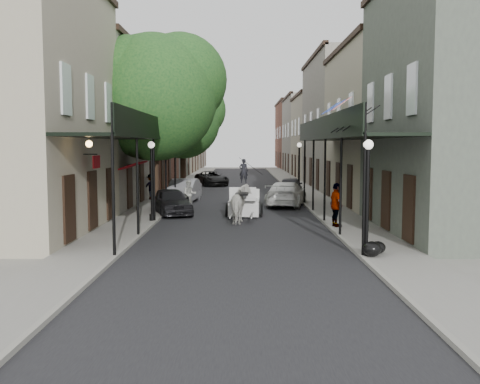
{
  "coord_description": "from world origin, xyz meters",
  "views": [
    {
      "loc": [
        0.07,
        -18.93,
        3.65
      ],
      "look_at": [
        0.03,
        4.46,
        1.6
      ],
      "focal_mm": 40.0,
      "sensor_mm": 36.0,
      "label": 1
    }
  ],
  "objects_px": {
    "tree_far": "(187,118)",
    "car_left_far": "(212,178)",
    "carriage": "(245,193)",
    "pedestrian_sidewalk_right": "(336,205)",
    "tree_near": "(162,92)",
    "lamppost_left": "(152,180)",
    "pedestrian_walking": "(189,194)",
    "lamppost_right_near": "(367,196)",
    "car_left_near": "(171,201)",
    "horse": "(242,204)",
    "car_right_near": "(286,194)",
    "lamppost_right_far": "(299,168)",
    "car_right_far": "(290,187)",
    "car_left_mid": "(184,191)",
    "pedestrian_sidewalk_left": "(151,187)"
  },
  "relations": [
    {
      "from": "carriage",
      "to": "car_right_near",
      "type": "bearing_deg",
      "value": 62.64
    },
    {
      "from": "lamppost_left",
      "to": "pedestrian_sidewalk_right",
      "type": "distance_m",
      "value": 8.59
    },
    {
      "from": "horse",
      "to": "tree_near",
      "type": "bearing_deg",
      "value": -40.99
    },
    {
      "from": "pedestrian_walking",
      "to": "pedestrian_sidewalk_left",
      "type": "relative_size",
      "value": 0.98
    },
    {
      "from": "lamppost_left",
      "to": "car_left_far",
      "type": "xyz_separation_m",
      "value": [
        1.5,
        23.5,
        -1.39
      ]
    },
    {
      "from": "pedestrian_sidewalk_left",
      "to": "lamppost_right_far",
      "type": "bearing_deg",
      "value": 169.01
    },
    {
      "from": "pedestrian_walking",
      "to": "lamppost_right_far",
      "type": "bearing_deg",
      "value": 27.34
    },
    {
      "from": "horse",
      "to": "car_left_mid",
      "type": "bearing_deg",
      "value": -64.61
    },
    {
      "from": "lamppost_right_near",
      "to": "car_left_near",
      "type": "height_order",
      "value": "lamppost_right_near"
    },
    {
      "from": "lamppost_right_far",
      "to": "car_left_far",
      "type": "distance_m",
      "value": 13.38
    },
    {
      "from": "tree_far",
      "to": "pedestrian_sidewalk_left",
      "type": "distance_m",
      "value": 9.8
    },
    {
      "from": "lamppost_right_far",
      "to": "car_left_near",
      "type": "distance_m",
      "value": 11.92
    },
    {
      "from": "tree_near",
      "to": "car_left_far",
      "type": "relative_size",
      "value": 2.02
    },
    {
      "from": "tree_far",
      "to": "car_left_far",
      "type": "bearing_deg",
      "value": 72.82
    },
    {
      "from": "tree_near",
      "to": "lamppost_left",
      "type": "relative_size",
      "value": 2.6
    },
    {
      "from": "carriage",
      "to": "pedestrian_walking",
      "type": "bearing_deg",
      "value": 138.27
    },
    {
      "from": "tree_far",
      "to": "horse",
      "type": "relative_size",
      "value": 4.05
    },
    {
      "from": "horse",
      "to": "carriage",
      "type": "relative_size",
      "value": 0.71
    },
    {
      "from": "car_left_mid",
      "to": "car_right_far",
      "type": "distance_m",
      "value": 8.2
    },
    {
      "from": "horse",
      "to": "pedestrian_sidewalk_right",
      "type": "xyz_separation_m",
      "value": [
        4.09,
        -1.97,
        0.18
      ]
    },
    {
      "from": "pedestrian_sidewalk_left",
      "to": "car_right_near",
      "type": "bearing_deg",
      "value": 139.1
    },
    {
      "from": "lamppost_right_near",
      "to": "pedestrian_sidewalk_left",
      "type": "height_order",
      "value": "lamppost_right_near"
    },
    {
      "from": "lamppost_right_far",
      "to": "carriage",
      "type": "bearing_deg",
      "value": -112.64
    },
    {
      "from": "car_right_far",
      "to": "car_right_near",
      "type": "bearing_deg",
      "value": 88.57
    },
    {
      "from": "pedestrian_sidewalk_left",
      "to": "car_left_far",
      "type": "bearing_deg",
      "value": -126.53
    },
    {
      "from": "lamppost_right_near",
      "to": "car_left_mid",
      "type": "height_order",
      "value": "lamppost_right_near"
    },
    {
      "from": "car_right_near",
      "to": "car_left_near",
      "type": "bearing_deg",
      "value": 45.31
    },
    {
      "from": "tree_far",
      "to": "pedestrian_sidewalk_right",
      "type": "bearing_deg",
      "value": -67.26
    },
    {
      "from": "lamppost_right_far",
      "to": "car_right_far",
      "type": "distance_m",
      "value": 1.74
    },
    {
      "from": "pedestrian_sidewalk_right",
      "to": "car_left_near",
      "type": "bearing_deg",
      "value": 44.72
    },
    {
      "from": "lamppost_right_near",
      "to": "tree_near",
      "type": "bearing_deg",
      "value": 124.27
    },
    {
      "from": "horse",
      "to": "pedestrian_sidewalk_left",
      "type": "xyz_separation_m",
      "value": [
        -5.91,
        9.83,
        0.06
      ]
    },
    {
      "from": "tree_near",
      "to": "lamppost_right_far",
      "type": "bearing_deg",
      "value": 43.31
    },
    {
      "from": "lamppost_left",
      "to": "car_right_far",
      "type": "bearing_deg",
      "value": 59.36
    },
    {
      "from": "lamppost_left",
      "to": "car_right_near",
      "type": "bearing_deg",
      "value": 45.84
    },
    {
      "from": "pedestrian_walking",
      "to": "carriage",
      "type": "bearing_deg",
      "value": -58.18
    },
    {
      "from": "pedestrian_sidewalk_left",
      "to": "pedestrian_sidewalk_right",
      "type": "height_order",
      "value": "pedestrian_sidewalk_right"
    },
    {
      "from": "lamppost_left",
      "to": "lamppost_right_near",
      "type": "bearing_deg",
      "value": -44.29
    },
    {
      "from": "pedestrian_walking",
      "to": "car_left_far",
      "type": "height_order",
      "value": "pedestrian_walking"
    },
    {
      "from": "car_left_near",
      "to": "car_left_far",
      "type": "bearing_deg",
      "value": 67.77
    },
    {
      "from": "lamppost_right_far",
      "to": "car_left_mid",
      "type": "distance_m",
      "value": 8.34
    },
    {
      "from": "tree_near",
      "to": "car_right_near",
      "type": "height_order",
      "value": "tree_near"
    },
    {
      "from": "tree_near",
      "to": "lamppost_left",
      "type": "distance_m",
      "value": 6.1
    },
    {
      "from": "carriage",
      "to": "pedestrian_sidewalk_right",
      "type": "distance_m",
      "value": 6.19
    },
    {
      "from": "car_left_far",
      "to": "car_right_near",
      "type": "relative_size",
      "value": 0.94
    },
    {
      "from": "car_left_far",
      "to": "lamppost_left",
      "type": "bearing_deg",
      "value": -112.75
    },
    {
      "from": "carriage",
      "to": "pedestrian_sidewalk_right",
      "type": "bearing_deg",
      "value": -47.29
    },
    {
      "from": "tree_far",
      "to": "horse",
      "type": "distance_m",
      "value": 19.33
    },
    {
      "from": "car_left_near",
      "to": "car_left_mid",
      "type": "xyz_separation_m",
      "value": [
        0.0,
        6.07,
        0.05
      ]
    },
    {
      "from": "tree_far",
      "to": "car_right_near",
      "type": "bearing_deg",
      "value": -57.51
    }
  ]
}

